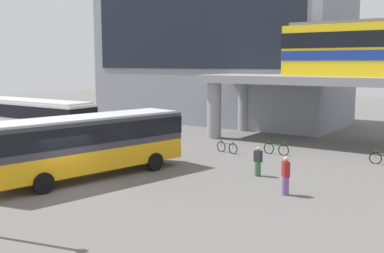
{
  "coord_description": "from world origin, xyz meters",
  "views": [
    {
      "loc": [
        16.7,
        -14.41,
        5.95
      ],
      "look_at": [
        1.48,
        8.14,
        2.2
      ],
      "focal_mm": 43.45,
      "sensor_mm": 36.0,
      "label": 1
    }
  ],
  "objects_px": {
    "bicycle_blue": "(227,147)",
    "pedestrian_by_bike_rack": "(258,162)",
    "bicycle_green": "(276,149)",
    "bus_main": "(87,140)",
    "pedestrian_walking_across": "(286,177)",
    "station_building": "(220,22)",
    "bus_secondary": "(32,116)"
  },
  "relations": [
    {
      "from": "bus_main",
      "to": "pedestrian_by_bike_rack",
      "type": "xyz_separation_m",
      "value": [
        7.2,
        5.28,
        -1.26
      ]
    },
    {
      "from": "bicycle_blue",
      "to": "pedestrian_walking_across",
      "type": "xyz_separation_m",
      "value": [
        7.14,
        -7.19,
        0.48
      ]
    },
    {
      "from": "bicycle_blue",
      "to": "pedestrian_by_bike_rack",
      "type": "relative_size",
      "value": 1.13
    },
    {
      "from": "pedestrian_by_bike_rack",
      "to": "bicycle_blue",
      "type": "bearing_deg",
      "value": 134.19
    },
    {
      "from": "bus_main",
      "to": "pedestrian_walking_across",
      "type": "bearing_deg",
      "value": 15.67
    },
    {
      "from": "pedestrian_by_bike_rack",
      "to": "pedestrian_walking_across",
      "type": "bearing_deg",
      "value": -44.07
    },
    {
      "from": "bicycle_green",
      "to": "bicycle_blue",
      "type": "bearing_deg",
      "value": -156.94
    },
    {
      "from": "bicycle_blue",
      "to": "bus_secondary",
      "type": "bearing_deg",
      "value": -161.19
    },
    {
      "from": "pedestrian_walking_across",
      "to": "pedestrian_by_bike_rack",
      "type": "bearing_deg",
      "value": 135.93
    },
    {
      "from": "bus_main",
      "to": "pedestrian_by_bike_rack",
      "type": "height_order",
      "value": "bus_main"
    },
    {
      "from": "station_building",
      "to": "bicycle_blue",
      "type": "bearing_deg",
      "value": -57.47
    },
    {
      "from": "station_building",
      "to": "bus_secondary",
      "type": "relative_size",
      "value": 2.25
    },
    {
      "from": "bus_main",
      "to": "pedestrian_walking_across",
      "type": "relative_size",
      "value": 6.38
    },
    {
      "from": "station_building",
      "to": "bicycle_green",
      "type": "bearing_deg",
      "value": -47.63
    },
    {
      "from": "bus_main",
      "to": "bicycle_blue",
      "type": "bearing_deg",
      "value": 74.96
    },
    {
      "from": "bus_main",
      "to": "bus_secondary",
      "type": "distance_m",
      "value": 12.4
    },
    {
      "from": "pedestrian_walking_across",
      "to": "station_building",
      "type": "bearing_deg",
      "value": 126.98
    },
    {
      "from": "pedestrian_by_bike_rack",
      "to": "bicycle_green",
      "type": "bearing_deg",
      "value": 104.85
    },
    {
      "from": "bus_secondary",
      "to": "bicycle_green",
      "type": "bearing_deg",
      "value": 19.57
    },
    {
      "from": "bicycle_blue",
      "to": "bicycle_green",
      "type": "relative_size",
      "value": 0.99
    },
    {
      "from": "bus_main",
      "to": "pedestrian_walking_across",
      "type": "xyz_separation_m",
      "value": [
        9.81,
        2.75,
        -1.15
      ]
    },
    {
      "from": "station_building",
      "to": "pedestrian_by_bike_rack",
      "type": "bearing_deg",
      "value": -54.35
    },
    {
      "from": "bus_main",
      "to": "bus_secondary",
      "type": "relative_size",
      "value": 1.03
    },
    {
      "from": "station_building",
      "to": "bus_secondary",
      "type": "distance_m",
      "value": 21.74
    },
    {
      "from": "station_building",
      "to": "bus_secondary",
      "type": "height_order",
      "value": "station_building"
    },
    {
      "from": "bus_main",
      "to": "pedestrian_by_bike_rack",
      "type": "bearing_deg",
      "value": 36.23
    },
    {
      "from": "station_building",
      "to": "bicycle_green",
      "type": "relative_size",
      "value": 13.88
    },
    {
      "from": "pedestrian_by_bike_rack",
      "to": "pedestrian_walking_across",
      "type": "xyz_separation_m",
      "value": [
        2.61,
        -2.53,
        0.11
      ]
    },
    {
      "from": "station_building",
      "to": "bicycle_blue",
      "type": "xyz_separation_m",
      "value": [
        9.55,
        -14.98,
        -9.65
      ]
    },
    {
      "from": "station_building",
      "to": "bicycle_blue",
      "type": "distance_m",
      "value": 20.22
    },
    {
      "from": "bicycle_blue",
      "to": "pedestrian_by_bike_rack",
      "type": "xyz_separation_m",
      "value": [
        4.53,
        -4.66,
        0.37
      ]
    },
    {
      "from": "bicycle_green",
      "to": "bus_secondary",
      "type": "bearing_deg",
      "value": -160.43
    }
  ]
}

